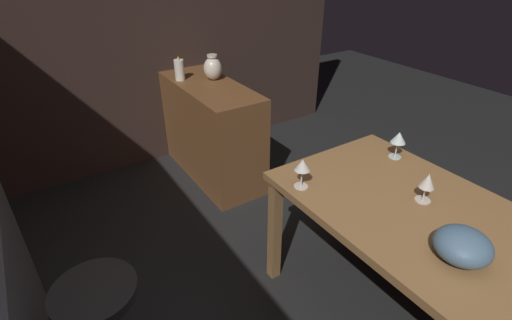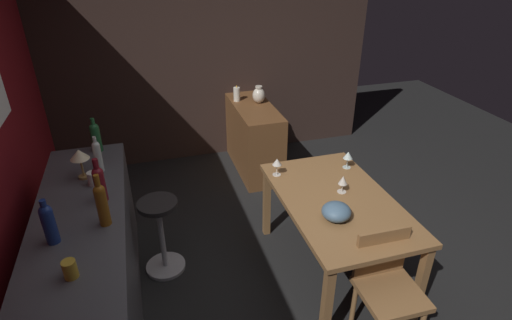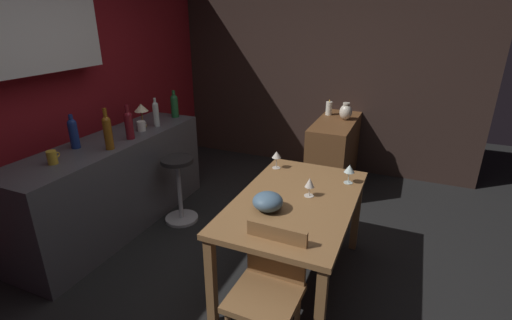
# 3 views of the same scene
# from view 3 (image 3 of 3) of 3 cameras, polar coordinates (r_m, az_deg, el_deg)

# --- Properties ---
(ground_plane) EXTENTS (9.00, 9.00, 0.00)m
(ground_plane) POSITION_cam_3_polar(r_m,az_deg,el_deg) (3.24, -1.11, -16.75)
(ground_plane) COLOR black
(wall_kitchen_back) EXTENTS (5.20, 0.33, 2.60)m
(wall_kitchen_back) POSITION_cam_3_polar(r_m,az_deg,el_deg) (3.90, -31.22, 9.79)
(wall_kitchen_back) COLOR maroon
(wall_kitchen_back) RESTS_ON ground_plane
(wall_side_right) EXTENTS (0.10, 4.40, 2.60)m
(wall_side_right) POSITION_cam_3_polar(r_m,az_deg,el_deg) (5.09, 7.82, 13.53)
(wall_side_right) COLOR #33231E
(wall_side_right) RESTS_ON ground_plane
(dining_table) EXTENTS (1.39, 0.84, 0.74)m
(dining_table) POSITION_cam_3_polar(r_m,az_deg,el_deg) (2.80, 6.08, -7.45)
(dining_table) COLOR olive
(dining_table) RESTS_ON ground_plane
(kitchen_counter) EXTENTS (2.10, 0.60, 0.90)m
(kitchen_counter) POSITION_cam_3_polar(r_m,az_deg,el_deg) (3.88, -20.85, -3.53)
(kitchen_counter) COLOR #4C4C51
(kitchen_counter) RESTS_ON ground_plane
(sideboard_cabinet) EXTENTS (1.10, 0.44, 0.82)m
(sideboard_cabinet) POSITION_cam_3_polar(r_m,az_deg,el_deg) (4.63, 11.79, 1.04)
(sideboard_cabinet) COLOR brown
(sideboard_cabinet) RESTS_ON ground_plane
(chair_near_window) EXTENTS (0.41, 0.41, 0.84)m
(chair_near_window) POSITION_cam_3_polar(r_m,az_deg,el_deg) (2.37, 1.90, -18.97)
(chair_near_window) COLOR olive
(chair_near_window) RESTS_ON ground_plane
(bar_stool) EXTENTS (0.34, 0.34, 0.68)m
(bar_stool) POSITION_cam_3_polar(r_m,az_deg,el_deg) (3.83, -11.67, -4.24)
(bar_stool) COLOR #262323
(bar_stool) RESTS_ON ground_plane
(wine_glass_left) EXTENTS (0.08, 0.08, 0.16)m
(wine_glass_left) POSITION_cam_3_polar(r_m,az_deg,el_deg) (3.23, 3.16, 0.72)
(wine_glass_left) COLOR silver
(wine_glass_left) RESTS_ON dining_table
(wine_glass_right) EXTENTS (0.07, 0.07, 0.15)m
(wine_glass_right) POSITION_cam_3_polar(r_m,az_deg,el_deg) (2.77, 8.21, -3.55)
(wine_glass_right) COLOR silver
(wine_glass_right) RESTS_ON dining_table
(wine_glass_center) EXTENTS (0.08, 0.08, 0.16)m
(wine_glass_center) POSITION_cam_3_polar(r_m,az_deg,el_deg) (3.03, 14.11, -1.39)
(wine_glass_center) COLOR silver
(wine_glass_center) RESTS_ON dining_table
(fruit_bowl) EXTENTS (0.21, 0.21, 0.12)m
(fruit_bowl) POSITION_cam_3_polar(r_m,az_deg,el_deg) (2.58, 1.82, -6.37)
(fruit_bowl) COLOR slate
(fruit_bowl) RESTS_ON dining_table
(wine_bottle_clear) EXTENTS (0.06, 0.06, 0.30)m
(wine_bottle_clear) POSITION_cam_3_polar(r_m,az_deg,el_deg) (4.01, -15.08, 6.97)
(wine_bottle_clear) COLOR silver
(wine_bottle_clear) RESTS_ON kitchen_counter
(wine_bottle_ruby) EXTENTS (0.08, 0.08, 0.33)m
(wine_bottle_ruby) POSITION_cam_3_polar(r_m,az_deg,el_deg) (3.67, -18.89, 5.30)
(wine_bottle_ruby) COLOR maroon
(wine_bottle_ruby) RESTS_ON kitchen_counter
(wine_bottle_amber) EXTENTS (0.07, 0.07, 0.36)m
(wine_bottle_amber) POSITION_cam_3_polar(r_m,az_deg,el_deg) (3.44, -21.81, 4.13)
(wine_bottle_amber) COLOR #8C5114
(wine_bottle_amber) RESTS_ON kitchen_counter
(wine_bottle_cobalt) EXTENTS (0.08, 0.08, 0.30)m
(wine_bottle_cobalt) POSITION_cam_3_polar(r_m,az_deg,el_deg) (3.60, -26.18, 3.87)
(wine_bottle_cobalt) COLOR navy
(wine_bottle_cobalt) RESTS_ON kitchen_counter
(wine_bottle_green) EXTENTS (0.08, 0.08, 0.30)m
(wine_bottle_green) POSITION_cam_3_polar(r_m,az_deg,el_deg) (4.32, -12.39, 8.26)
(wine_bottle_green) COLOR #1E592D
(wine_bottle_green) RESTS_ON kitchen_counter
(cup_mustard) EXTENTS (0.11, 0.08, 0.11)m
(cup_mustard) POSITION_cam_3_polar(r_m,az_deg,el_deg) (3.33, -28.74, 0.36)
(cup_mustard) COLOR gold
(cup_mustard) RESTS_ON kitchen_counter
(cup_white) EXTENTS (0.12, 0.08, 0.10)m
(cup_white) POSITION_cam_3_polar(r_m,az_deg,el_deg) (3.91, -17.14, 5.00)
(cup_white) COLOR white
(cup_white) RESTS_ON kitchen_counter
(counter_lamp) EXTENTS (0.14, 0.14, 0.24)m
(counter_lamp) POSITION_cam_3_polar(r_m,az_deg,el_deg) (4.01, -17.17, 7.45)
(counter_lamp) COLOR #A58447
(counter_lamp) RESTS_ON kitchen_counter
(pillar_candle_tall) EXTENTS (0.08, 0.08, 0.19)m
(pillar_candle_tall) POSITION_cam_3_polar(r_m,az_deg,el_deg) (4.72, 11.11, 7.77)
(pillar_candle_tall) COLOR white
(pillar_candle_tall) RESTS_ON sideboard_cabinet
(vase_ceramic_ivory) EXTENTS (0.15, 0.15, 0.20)m
(vase_ceramic_ivory) POSITION_cam_3_polar(r_m,az_deg,el_deg) (4.55, 13.58, 7.19)
(vase_ceramic_ivory) COLOR beige
(vase_ceramic_ivory) RESTS_ON sideboard_cabinet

